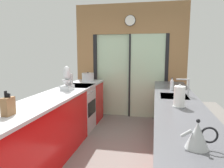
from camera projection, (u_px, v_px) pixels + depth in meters
ground_plane at (116, 148)px, 3.56m from camera, size 5.04×7.60×0.02m
back_wall_unit at (130, 54)px, 5.08m from camera, size 2.64×0.12×2.70m
left_counter_run at (52, 126)px, 3.22m from camera, size 0.62×3.80×0.92m
right_counter_run at (176, 131)px, 3.02m from camera, size 0.62×3.80×0.92m
sink_faucet at (186, 85)px, 3.14m from camera, size 0.19×0.02×0.27m
oven_range at (78, 108)px, 4.30m from camera, size 0.60×0.60×0.92m
knife_block at (8, 106)px, 2.20m from camera, size 0.08×0.14×0.26m
stand_mixer at (67, 81)px, 3.68m from camera, size 0.17×0.27×0.42m
stock_pot at (88, 77)px, 4.81m from camera, size 0.27×0.27×0.21m
kettle at (198, 135)px, 1.44m from camera, size 0.25×0.16×0.21m
soap_bottle at (172, 85)px, 3.69m from camera, size 0.06×0.06×0.22m
paper_towel_roll at (179, 97)px, 2.54m from camera, size 0.15×0.15×0.28m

